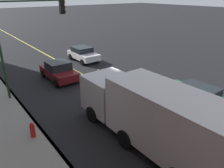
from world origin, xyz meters
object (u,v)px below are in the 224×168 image
car_green (196,95)px  car_white (83,54)px  truck_white (151,113)px  pedestrian_with_backpack (99,78)px  fire_hydrant (33,131)px  traffic_light_mast (25,30)px  car_maroon (59,71)px

car_green → car_white: bearing=2.6°
truck_white → pedestrian_with_backpack: size_ratio=5.09×
car_green → truck_white: truck_white is taller
pedestrian_with_backpack → fire_hydrant: bearing=116.1°
car_green → car_white: (12.88, 0.58, 0.02)m
car_green → traffic_light_mast: size_ratio=0.68×
car_white → truck_white: truck_white is taller
car_maroon → traffic_light_mast: bearing=118.5°
car_white → car_green: bearing=-177.4°
car_green → pedestrian_with_backpack: (5.63, 3.55, 0.24)m
traffic_light_mast → pedestrian_with_backpack: bearing=-121.1°
pedestrian_with_backpack → traffic_light_mast: (2.36, 3.91, 3.49)m
car_green → fire_hydrant: size_ratio=4.70×
truck_white → traffic_light_mast: size_ratio=1.28×
car_white → traffic_light_mast: bearing=125.4°
car_maroon → pedestrian_with_backpack: size_ratio=2.43×
car_green → traffic_light_mast: 11.55m
car_white → car_maroon: 5.55m
car_maroon → traffic_light_mast: 4.70m
car_green → truck_white: (-0.82, 5.05, 0.93)m
truck_white → car_white: bearing=-18.1°
car_white → truck_white: 14.44m
car_white → car_maroon: car_maroon is taller
truck_white → traffic_light_mast: (8.81, 2.41, 2.80)m
fire_hydrant → truck_white: bearing=-130.2°
car_maroon → pedestrian_with_backpack: bearing=-160.3°
car_maroon → pedestrian_with_backpack: pedestrian_with_backpack is taller
car_maroon → fire_hydrant: 7.94m
car_white → fire_hydrant: car_white is taller
truck_white → fire_hydrant: truck_white is taller
pedestrian_with_backpack → traffic_light_mast: traffic_light_mast is taller
traffic_light_mast → fire_hydrant: (-5.19, 1.87, -3.97)m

